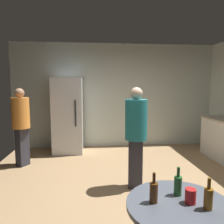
% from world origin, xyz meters
% --- Properties ---
extents(ground_plane, '(5.20, 5.20, 0.10)m').
position_xyz_m(ground_plane, '(0.00, 0.00, -0.05)').
color(ground_plane, '#9E7C56').
extents(wall_back, '(5.32, 0.06, 2.70)m').
position_xyz_m(wall_back, '(0.00, 2.63, 1.35)').
color(wall_back, beige).
rests_on(wall_back, ground_plane).
extents(refrigerator, '(0.70, 0.68, 1.80)m').
position_xyz_m(refrigerator, '(-1.22, 2.20, 0.90)').
color(refrigerator, silver).
rests_on(refrigerator, ground_plane).
extents(foreground_table, '(0.80, 0.80, 0.73)m').
position_xyz_m(foreground_table, '(0.00, -1.55, 0.63)').
color(foreground_table, '#4C515B').
rests_on(foreground_table, ground_plane).
extents(beer_bottle_amber, '(0.06, 0.06, 0.23)m').
position_xyz_m(beer_bottle_amber, '(0.17, -1.63, 0.82)').
color(beer_bottle_amber, '#8C5919').
rests_on(beer_bottle_amber, foreground_table).
extents(beer_bottle_brown, '(0.06, 0.06, 0.23)m').
position_xyz_m(beer_bottle_brown, '(-0.19, -1.51, 0.82)').
color(beer_bottle_brown, '#593314').
rests_on(beer_bottle_brown, foreground_table).
extents(beer_bottle_green, '(0.06, 0.06, 0.23)m').
position_xyz_m(beer_bottle_green, '(0.03, -1.42, 0.82)').
color(beer_bottle_green, '#26662D').
rests_on(beer_bottle_green, foreground_table).
extents(plastic_cup_red, '(0.08, 0.08, 0.11)m').
position_xyz_m(plastic_cup_red, '(0.08, -1.54, 0.79)').
color(plastic_cup_red, red).
rests_on(plastic_cup_red, foreground_table).
extents(person_in_teal_shirt, '(0.41, 0.41, 1.59)m').
position_xyz_m(person_in_teal_shirt, '(0.03, 0.20, 0.92)').
color(person_in_teal_shirt, '#2D2D38').
rests_on(person_in_teal_shirt, ground_plane).
extents(person_in_orange_shirt, '(0.47, 0.47, 1.56)m').
position_xyz_m(person_in_orange_shirt, '(-2.05, 1.36, 0.91)').
color(person_in_orange_shirt, '#2D2D38').
rests_on(person_in_orange_shirt, ground_plane).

